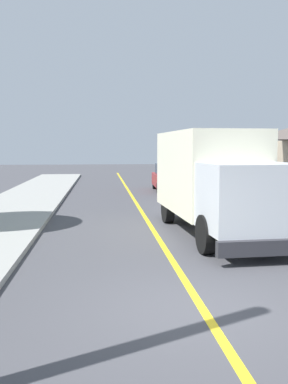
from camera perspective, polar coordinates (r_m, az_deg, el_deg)
The scene contains 6 objects.
ground_plane at distance 7.44m, azimuth 7.91°, elevation -15.33°, with size 120.00×120.00×0.00m, color #424247.
centre_line_yellow at distance 17.03m, azimuth -0.03°, elevation -3.09°, with size 0.16×56.00×0.01m, color gold.
box_truck at distance 13.54m, azimuth 9.36°, elevation 1.99°, with size 2.82×7.31×3.20m.
parked_car_near at distance 19.34m, azimuth 6.29°, elevation 0.32°, with size 1.88×4.43×1.67m.
parked_car_mid at distance 26.31m, azimuth 3.39°, elevation 1.86°, with size 1.94×4.46×1.67m.
parked_van_across at distance 18.45m, azimuth 16.17°, elevation -0.15°, with size 1.84×4.41×1.67m.
Camera 1 is at (-1.66, -6.73, 2.70)m, focal length 40.02 mm.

